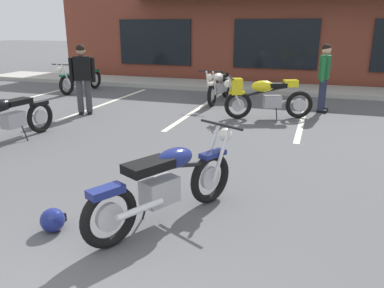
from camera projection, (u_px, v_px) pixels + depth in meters
The scene contains 12 objects.
ground_plane at pixel (194, 174), 5.73m from camera, with size 80.00×80.00×0.00m, color #515154.
sidewalk_kerb at pixel (268, 88), 12.99m from camera, with size 22.00×1.80×0.14m, color #A8A59E.
brick_storefront_building at pixel (284, 29), 15.93m from camera, with size 17.37×6.17×3.87m.
painted_stall_lines at pixel (249, 112), 9.75m from camera, with size 13.44×4.80×0.01m.
motorcycle_foreground_classic at pixel (167, 183), 4.23m from camera, with size 1.23×1.93×0.98m.
motorcycle_red_sportbike at pixel (219, 86), 10.93m from camera, with size 0.66×2.11×0.98m.
motorcycle_black_cruiser at pixel (81, 78), 12.56m from camera, with size 0.66×2.11×0.98m.
motorcycle_silver_naked at pixel (264, 96), 8.96m from camera, with size 2.01×1.06×0.98m.
motorcycle_blue_standard at pixel (8, 118), 7.17m from camera, with size 0.71×2.11×0.98m.
person_in_black_shirt at pixel (324, 74), 9.51m from camera, with size 0.32×0.61×1.68m.
person_in_shorts_foreground at pixel (83, 75), 9.25m from camera, with size 0.57×0.40×1.68m.
helmet_on_pavement at pixel (53, 220), 4.12m from camera, with size 0.26×0.26×0.26m.
Camera 1 is at (1.66, -1.24, 2.12)m, focal length 36.23 mm.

